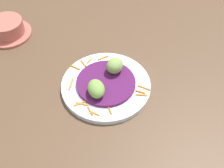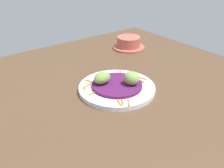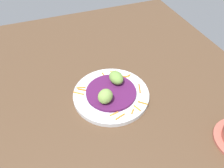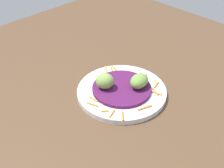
% 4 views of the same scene
% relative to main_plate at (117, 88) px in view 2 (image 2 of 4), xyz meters
% --- Properties ---
extents(table_surface, '(1.10, 1.10, 0.02)m').
position_rel_main_plate_xyz_m(table_surface, '(0.03, 0.05, -0.02)').
color(table_surface, brown).
rests_on(table_surface, ground).
extents(main_plate, '(0.23, 0.23, 0.01)m').
position_rel_main_plate_xyz_m(main_plate, '(0.00, 0.00, 0.00)').
color(main_plate, silver).
rests_on(main_plate, table_surface).
extents(cabbage_bed, '(0.15, 0.15, 0.01)m').
position_rel_main_plate_xyz_m(cabbage_bed, '(-0.00, 0.00, 0.01)').
color(cabbage_bed, '#51194C').
rests_on(cabbage_bed, main_plate).
extents(carrot_garnish, '(0.20, 0.21, 0.00)m').
position_rel_main_plate_xyz_m(carrot_garnish, '(0.01, -0.02, 0.01)').
color(carrot_garnish, orange).
rests_on(carrot_garnish, main_plate).
extents(guac_scoop_left, '(0.06, 0.05, 0.04)m').
position_rel_main_plate_xyz_m(guac_scoop_left, '(0.03, -0.03, 0.03)').
color(guac_scoop_left, '#759E47').
rests_on(guac_scoop_left, cabbage_bed).
extents(guac_scoop_center, '(0.06, 0.06, 0.04)m').
position_rel_main_plate_xyz_m(guac_scoop_center, '(-0.03, 0.03, 0.04)').
color(guac_scoop_center, '#84A851').
rests_on(guac_scoop_center, cabbage_bed).
extents(terracotta_bowl, '(0.14, 0.14, 0.05)m').
position_rel_main_plate_xyz_m(terracotta_bowl, '(-0.27, -0.26, 0.02)').
color(terracotta_bowl, '#B75B4C').
rests_on(terracotta_bowl, table_surface).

